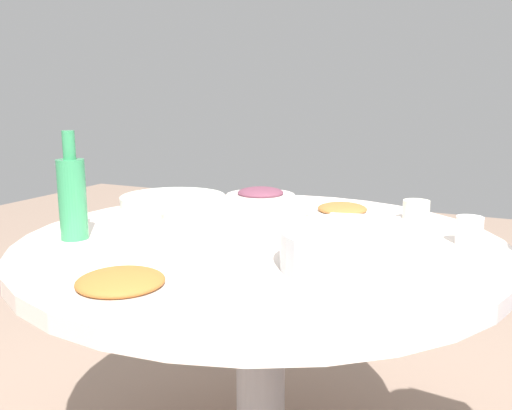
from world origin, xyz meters
name	(u,v)px	position (x,y,z in m)	size (l,w,h in m)	color
round_dining_table	(261,283)	(0.00, 0.00, 0.62)	(1.17, 1.17, 0.73)	#99999E
rice_bowl	(359,249)	(0.28, -0.14, 0.77)	(0.32, 0.32, 0.09)	#B2B5BA
soup_bowl	(173,209)	(-0.30, 0.06, 0.77)	(0.29, 0.29, 0.07)	white
dish_stirfry	(342,212)	(0.12, 0.30, 0.75)	(0.20, 0.20, 0.04)	white
dish_tofu_braise	(121,286)	(-0.06, -0.46, 0.75)	(0.22, 0.22, 0.04)	silver
dish_eggplant	(261,196)	(-0.19, 0.41, 0.75)	(0.22, 0.22, 0.05)	silver
green_bottle	(72,196)	(-0.40, -0.20, 0.84)	(0.07, 0.07, 0.26)	#338C56
tea_cup_near	(416,210)	(0.31, 0.35, 0.76)	(0.07, 0.07, 0.06)	beige
tea_cup_far	(469,230)	(0.47, 0.15, 0.77)	(0.06, 0.06, 0.07)	white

